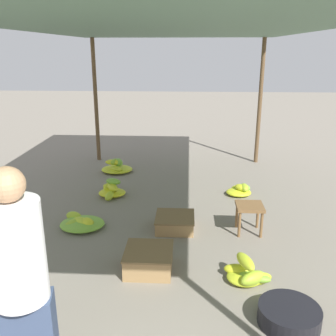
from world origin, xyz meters
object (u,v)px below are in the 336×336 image
(vendor_foreground, at_px, (21,286))
(banana_pile_left_2, at_px, (117,167))
(stool, at_px, (249,210))
(basin_black, at_px, (289,316))
(banana_pile_right_0, at_px, (248,275))
(crate_mid, at_px, (175,222))
(banana_pile_left_1, at_px, (81,223))
(crate_near, at_px, (149,260))
(banana_pile_left_0, at_px, (111,190))
(banana_pile_right_1, at_px, (240,190))

(vendor_foreground, bearing_deg, banana_pile_left_2, 93.96)
(stool, xyz_separation_m, basin_black, (0.10, -1.69, -0.22))
(banana_pile_right_0, xyz_separation_m, crate_mid, (-0.78, 1.15, -0.00))
(vendor_foreground, distance_m, banana_pile_right_0, 2.26)
(banana_pile_left_1, xyz_separation_m, crate_near, (1.00, -0.96, 0.06))
(banana_pile_left_2, height_order, crate_mid, banana_pile_left_2)
(basin_black, bearing_deg, banana_pile_left_0, 126.55)
(banana_pile_left_2, bearing_deg, banana_pile_left_0, -83.24)
(banana_pile_left_0, bearing_deg, crate_mid, -46.21)
(stool, relative_size, basin_black, 0.72)
(stool, distance_m, basin_black, 1.71)
(banana_pile_right_0, bearing_deg, basin_black, -65.36)
(banana_pile_left_0, distance_m, crate_mid, 1.54)
(stool, xyz_separation_m, banana_pile_right_1, (0.06, 1.31, -0.23))
(banana_pile_left_0, xyz_separation_m, banana_pile_right_1, (2.07, 0.16, -0.01))
(vendor_foreground, bearing_deg, crate_mid, 70.77)
(stool, bearing_deg, banana_pile_left_0, 150.23)
(banana_pile_left_1, relative_size, crate_near, 1.17)
(basin_black, relative_size, banana_pile_right_1, 1.28)
(basin_black, xyz_separation_m, crate_near, (-1.29, 0.76, 0.04))
(stool, relative_size, crate_near, 0.75)
(basin_black, height_order, banana_pile_left_1, basin_black)
(basin_black, xyz_separation_m, crate_mid, (-1.04, 1.73, 0.01))
(vendor_foreground, xyz_separation_m, banana_pile_right_0, (1.65, 1.35, -0.75))
(banana_pile_left_0, height_order, banana_pile_left_2, banana_pile_left_0)
(banana_pile_left_2, relative_size, banana_pile_right_1, 1.43)
(stool, xyz_separation_m, banana_pile_left_2, (-2.16, 2.36, -0.21))
(banana_pile_left_1, bearing_deg, crate_near, -43.76)
(banana_pile_right_1, height_order, crate_mid, banana_pile_right_1)
(banana_pile_left_0, xyz_separation_m, banana_pile_left_1, (-0.18, -1.13, -0.03))
(banana_pile_left_2, xyz_separation_m, banana_pile_right_0, (1.99, -3.48, -0.00))
(banana_pile_right_1, distance_m, crate_mid, 1.62)
(crate_near, bearing_deg, crate_mid, 76.06)
(banana_pile_right_0, relative_size, crate_mid, 0.97)
(stool, distance_m, banana_pile_left_0, 2.33)
(banana_pile_right_0, bearing_deg, crate_near, 170.09)
(banana_pile_left_0, distance_m, banana_pile_right_0, 2.92)
(banana_pile_left_2, xyz_separation_m, crate_near, (0.97, -3.30, 0.03))
(banana_pile_right_0, height_order, banana_pile_right_1, banana_pile_right_0)
(banana_pile_left_1, bearing_deg, banana_pile_left_2, 89.16)
(vendor_foreground, distance_m, banana_pile_left_0, 3.70)
(basin_black, height_order, banana_pile_right_0, banana_pile_right_0)
(basin_black, height_order, banana_pile_left_0, banana_pile_left_0)
(banana_pile_left_2, xyz_separation_m, crate_mid, (1.21, -2.32, -0.00))
(basin_black, distance_m, banana_pile_left_2, 4.64)
(stool, xyz_separation_m, banana_pile_left_1, (-2.19, 0.02, -0.25))
(vendor_foreground, xyz_separation_m, stool, (1.82, 2.46, -0.54))
(crate_mid, bearing_deg, vendor_foreground, -109.23)
(banana_pile_left_0, bearing_deg, banana_pile_left_2, 96.76)
(stool, bearing_deg, crate_near, -141.92)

